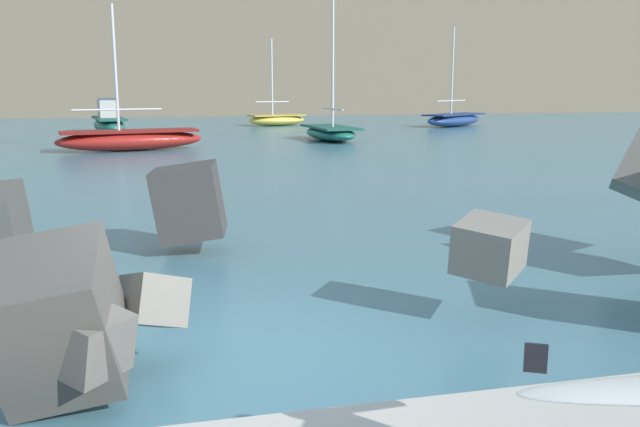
{
  "coord_description": "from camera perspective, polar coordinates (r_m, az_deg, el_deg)",
  "views": [
    {
      "loc": [
        -0.55,
        -6.64,
        2.83
      ],
      "look_at": [
        1.11,
        0.5,
        1.4
      ],
      "focal_mm": 36.99,
      "sensor_mm": 36.0,
      "label": 1
    }
  ],
  "objects": [
    {
      "name": "boat_mid_left",
      "position": [
        41.57,
        -17.79,
        7.55
      ],
      "size": [
        2.72,
        6.17,
        2.06
      ],
      "color": "#1E6656",
      "rests_on": "ground"
    },
    {
      "name": "headland_bluff",
      "position": [
        83.99,
        -0.87,
        15.7
      ],
      "size": [
        96.06,
        42.57,
        19.17
      ],
      "color": "#756651",
      "rests_on": "ground"
    },
    {
      "name": "breakwater_jetty",
      "position": [
        8.28,
        -7.83,
        -1.24
      ],
      "size": [
        30.98,
        7.3,
        2.27
      ],
      "color": "gray",
      "rests_on": "ground"
    },
    {
      "name": "boat_near_left",
      "position": [
        46.96,
        11.53,
        8.0
      ],
      "size": [
        5.95,
        4.83,
        6.63
      ],
      "color": "navy",
      "rests_on": "ground"
    },
    {
      "name": "boat_mid_centre",
      "position": [
        34.26,
        0.9,
        7.06
      ],
      "size": [
        2.5,
        5.13,
        7.04
      ],
      "color": "#1E6656",
      "rests_on": "ground"
    },
    {
      "name": "ground_plane",
      "position": [
        7.24,
        -7.85,
        -12.09
      ],
      "size": [
        400.0,
        400.0,
        0.0
      ],
      "primitive_type": "plane",
      "color": "#42707F"
    },
    {
      "name": "boat_mid_right",
      "position": [
        47.01,
        -3.78,
        8.15
      ],
      "size": [
        4.47,
        2.74,
        5.96
      ],
      "color": "#EAC64C",
      "rests_on": "ground"
    },
    {
      "name": "boat_near_centre",
      "position": [
        30.09,
        -16.08,
        6.2
      ],
      "size": [
        6.45,
        2.83,
        6.17
      ],
      "color": "maroon",
      "rests_on": "ground"
    }
  ]
}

